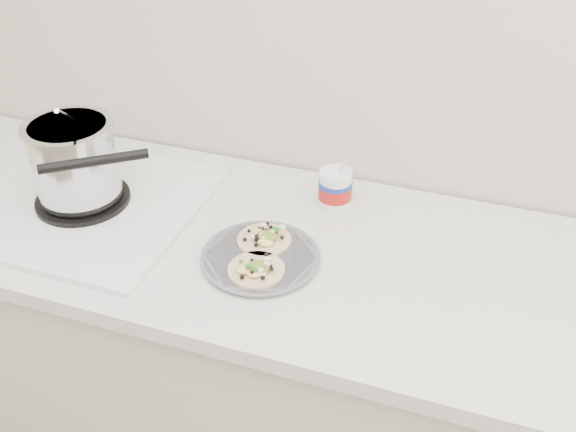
% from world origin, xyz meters
% --- Properties ---
extents(counter, '(2.44, 0.66, 0.90)m').
position_xyz_m(counter, '(0.00, 1.43, 0.45)').
color(counter, silver).
rests_on(counter, ground).
extents(stove, '(0.56, 0.52, 0.27)m').
position_xyz_m(stove, '(-0.63, 1.40, 0.99)').
color(stove, silver).
rests_on(stove, counter).
extents(taco_plate, '(0.26, 0.26, 0.04)m').
position_xyz_m(taco_plate, '(-0.14, 1.34, 0.92)').
color(taco_plate, slate).
rests_on(taco_plate, counter).
extents(tub, '(0.08, 0.08, 0.19)m').
position_xyz_m(tub, '(-0.04, 1.60, 0.96)').
color(tub, white).
rests_on(tub, counter).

